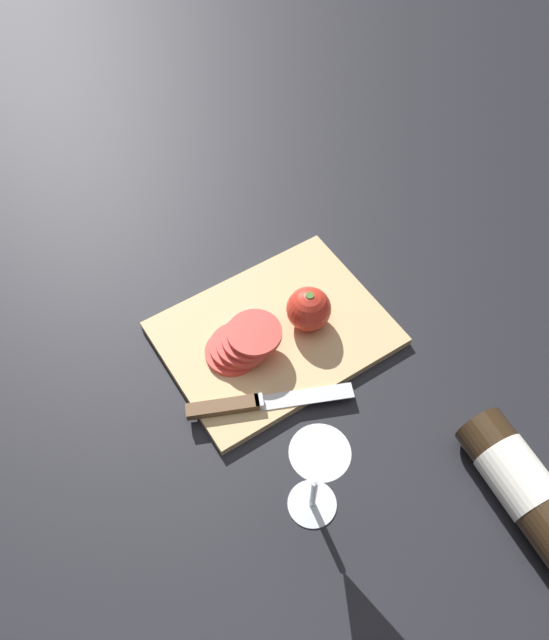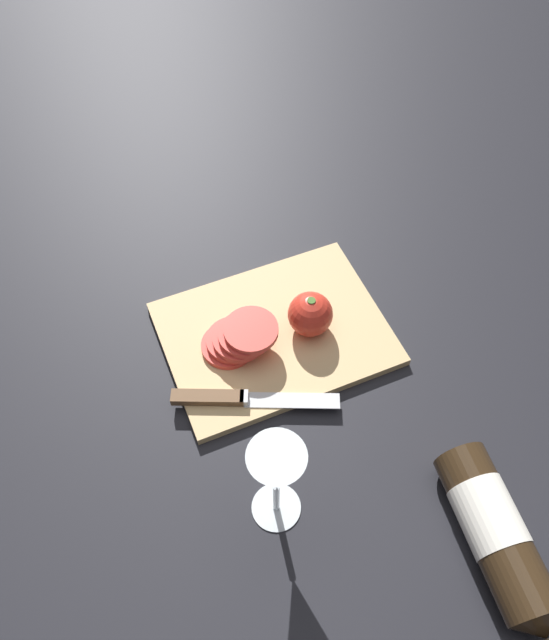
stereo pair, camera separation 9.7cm
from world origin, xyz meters
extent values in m
plane|color=black|center=(0.00, 0.00, 0.00)|extent=(3.00, 3.00, 0.00)
cube|color=tan|center=(-0.01, 0.00, 0.01)|extent=(0.35, 0.26, 0.02)
cylinder|color=#332314|center=(-0.15, 0.40, 0.04)|extent=(0.10, 0.22, 0.07)
cone|color=#332314|center=(-0.13, 0.52, 0.04)|extent=(0.07, 0.03, 0.07)
cylinder|color=white|center=(-0.15, 0.39, 0.04)|extent=(0.08, 0.10, 0.07)
cylinder|color=silver|center=(0.10, 0.26, 0.00)|extent=(0.07, 0.07, 0.00)
cylinder|color=silver|center=(0.10, 0.26, 0.04)|extent=(0.01, 0.01, 0.08)
cone|color=silver|center=(0.10, 0.26, 0.13)|extent=(0.07, 0.07, 0.10)
cone|color=beige|center=(0.10, 0.26, 0.10)|extent=(0.02, 0.02, 0.04)
sphere|color=red|center=(-0.06, 0.01, 0.05)|extent=(0.07, 0.07, 0.07)
cylinder|color=#47702D|center=(-0.06, 0.01, 0.08)|extent=(0.01, 0.01, 0.01)
cube|color=silver|center=(0.01, 0.12, 0.02)|extent=(0.14, 0.08, 0.00)
cube|color=silver|center=(0.08, 0.10, 0.02)|extent=(0.02, 0.02, 0.01)
cube|color=brown|center=(0.13, 0.07, 0.02)|extent=(0.11, 0.06, 0.01)
cylinder|color=#D63D33|center=(0.07, 0.00, 0.02)|extent=(0.08, 0.08, 0.01)
cylinder|color=#D63D33|center=(0.06, 0.00, 0.03)|extent=(0.08, 0.08, 0.01)
cylinder|color=#D63D33|center=(0.05, 0.01, 0.04)|extent=(0.08, 0.08, 0.01)
cylinder|color=#D63D33|center=(0.04, 0.01, 0.05)|extent=(0.08, 0.08, 0.01)
cylinder|color=#D63D33|center=(0.03, 0.01, 0.06)|extent=(0.08, 0.08, 0.01)
camera|label=1|loc=(0.29, 0.46, 0.84)|focal=35.00mm
camera|label=2|loc=(0.20, 0.51, 0.84)|focal=35.00mm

